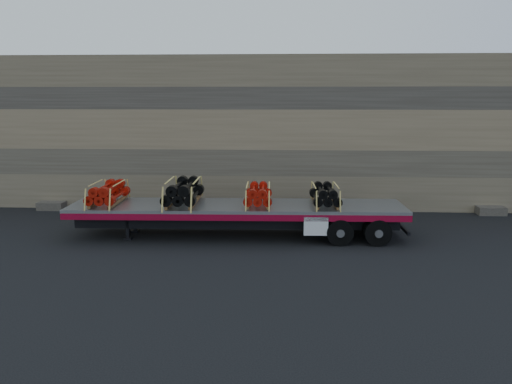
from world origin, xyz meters
TOP-DOWN VIEW (x-y plane):
  - ground at (0.00, 0.00)m, footprint 120.00×120.00m
  - rock_wall at (0.00, 6.50)m, footprint 44.00×3.00m
  - trailer at (1.03, 0.56)m, footprint 12.36×2.66m
  - bundle_front at (-3.77, 0.45)m, footprint 1.12×2.16m
  - bundle_midfront at (-0.95, 0.51)m, footprint 1.28×2.47m
  - bundle_midrear at (1.82, 0.58)m, footprint 1.04×2.01m
  - bundle_rear at (4.28, 0.64)m, footprint 1.05×2.03m

SIDE VIEW (x-z plane):
  - ground at x=0.00m, z-range 0.00..0.00m
  - trailer at x=1.03m, z-range 0.00..1.23m
  - bundle_midrear at x=1.82m, z-range 1.23..1.94m
  - bundle_rear at x=4.28m, z-range 1.23..1.94m
  - bundle_front at x=-3.77m, z-range 1.23..1.99m
  - bundle_midfront at x=-0.95m, z-range 1.23..2.10m
  - rock_wall at x=0.00m, z-range 0.00..7.00m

